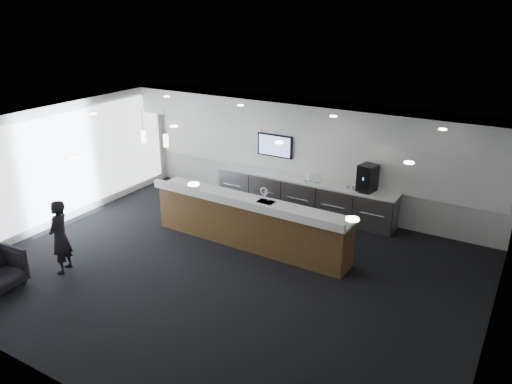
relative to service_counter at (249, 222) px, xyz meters
The scene contains 23 objects.
ground 1.43m from the service_counter, 80.05° to the right, with size 10.00×10.00×0.00m, color black.
ceiling 2.76m from the service_counter, 80.05° to the right, with size 10.00×8.00×0.02m, color black.
back_wall 2.87m from the service_counter, 85.22° to the left, with size 10.00×0.02×3.00m, color silver.
left_wall 5.03m from the service_counter, 164.87° to the right, with size 0.02×8.00×3.00m, color silver.
right_wall 5.46m from the service_counter, 13.88° to the right, with size 0.02×8.00×3.00m, color silver.
soffit_bulkhead 3.07m from the service_counter, 84.27° to the left, with size 10.00×0.90×0.70m, color white.
alcove_panel 2.88m from the service_counter, 85.17° to the left, with size 9.80×0.06×1.40m, color white.
window_blinds_wall 4.99m from the service_counter, 164.74° to the right, with size 0.04×7.36×2.55m, color silver.
back_credenza 2.36m from the service_counter, 84.49° to the left, with size 5.06×0.66×0.95m.
wall_tv 2.93m from the service_counter, 106.48° to the left, with size 1.05×0.08×0.62m.
pendant_left 2.79m from the service_counter, 167.27° to the right, with size 0.12×0.12×0.30m, color #FFF3C6.
pendant_right 3.36m from the service_counter, behind, with size 0.12×0.12×0.30m, color #FFF3C6.
ceiling_can_lights 2.73m from the service_counter, 80.05° to the right, with size 7.00×5.00×0.02m, color white, non-canonical shape.
service_counter is the anchor object (origin of this frame).
coffee_machine 3.14m from the service_counter, 50.45° to the left, with size 0.47×0.55×0.67m.
info_sign_left 2.32m from the service_counter, 79.85° to the left, with size 0.16×0.02×0.22m, color white.
info_sign_right 2.41m from the service_counter, 73.98° to the left, with size 0.20×0.02×0.26m, color white.
lounge_guest 4.07m from the service_counter, 132.11° to the right, with size 0.58×0.38×1.58m, color black.
cup_0 3.08m from the service_counter, 47.53° to the left, with size 0.10×0.10×0.10m, color white.
cup_1 2.99m from the service_counter, 49.53° to the left, with size 0.10×0.10×0.10m, color white.
cup_2 2.90m from the service_counter, 51.65° to the left, with size 0.10×0.10×0.10m, color white.
cup_3 2.82m from the service_counter, 53.91° to the left, with size 0.10×0.10×0.10m, color white.
cup_4 2.74m from the service_counter, 56.30° to the left, with size 0.10×0.10×0.10m, color white.
Camera 1 is at (5.23, -7.60, 5.34)m, focal length 35.00 mm.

